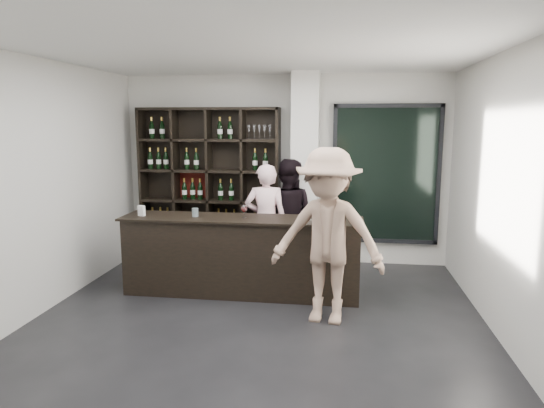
% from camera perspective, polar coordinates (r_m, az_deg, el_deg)
% --- Properties ---
extents(floor, '(5.00, 5.50, 0.01)m').
position_cam_1_polar(floor, '(5.29, -2.23, -14.79)').
color(floor, black).
rests_on(floor, ground).
extents(wine_shelf, '(2.20, 0.35, 2.40)m').
position_cam_1_polar(wine_shelf, '(7.64, -7.35, 2.17)').
color(wine_shelf, black).
rests_on(wine_shelf, floor).
extents(structural_column, '(0.40, 0.40, 2.90)m').
position_cam_1_polar(structural_column, '(7.26, 3.92, 3.82)').
color(structural_column, silver).
rests_on(structural_column, floor).
extents(glass_panel, '(1.60, 0.08, 2.10)m').
position_cam_1_polar(glass_panel, '(7.50, 13.24, 3.39)').
color(glass_panel, black).
rests_on(glass_panel, floor).
extents(tasting_counter, '(3.04, 0.63, 1.00)m').
position_cam_1_polar(tasting_counter, '(6.20, -3.64, -6.12)').
color(tasting_counter, black).
rests_on(tasting_counter, floor).
extents(taster_pink, '(0.63, 0.46, 1.61)m').
position_cam_1_polar(taster_pink, '(6.81, -0.73, -2.02)').
color(taster_pink, '#F3C5CB').
rests_on(taster_pink, floor).
extents(taster_black, '(0.85, 0.69, 1.66)m').
position_cam_1_polar(taster_black, '(7.06, 1.78, -1.40)').
color(taster_black, black).
rests_on(taster_black, floor).
extents(customer, '(1.34, 0.92, 1.92)m').
position_cam_1_polar(customer, '(5.28, 6.53, -3.81)').
color(customer, tan).
rests_on(customer, floor).
extents(wine_glass, '(0.08, 0.08, 0.19)m').
position_cam_1_polar(wine_glass, '(6.03, -3.28, -0.78)').
color(wine_glass, white).
rests_on(wine_glass, tasting_counter).
extents(spit_cup, '(0.10, 0.10, 0.11)m').
position_cam_1_polar(spit_cup, '(6.20, -9.02, -0.99)').
color(spit_cup, '#ACC3CD').
rests_on(spit_cup, tasting_counter).
extents(napkin_stack, '(0.16, 0.16, 0.02)m').
position_cam_1_polar(napkin_stack, '(5.99, 3.90, -1.69)').
color(napkin_stack, white).
rests_on(napkin_stack, tasting_counter).
extents(card_stand, '(0.10, 0.07, 0.13)m').
position_cam_1_polar(card_stand, '(6.39, -15.10, -0.77)').
color(card_stand, white).
rests_on(card_stand, tasting_counter).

